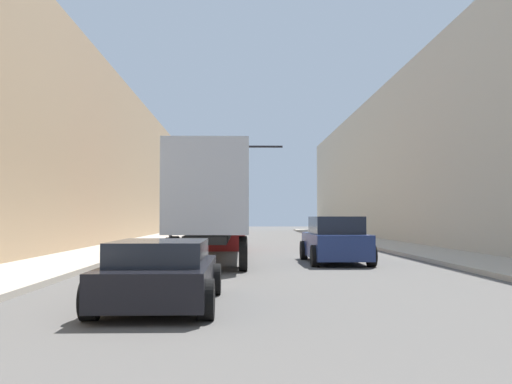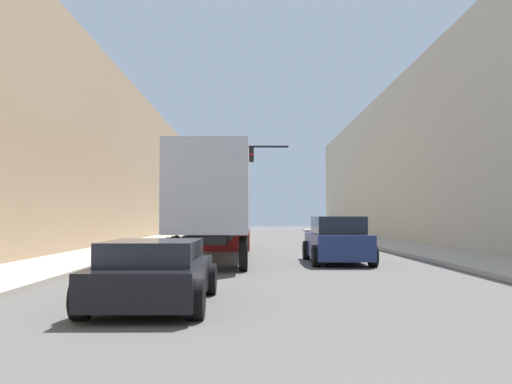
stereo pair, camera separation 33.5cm
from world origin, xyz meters
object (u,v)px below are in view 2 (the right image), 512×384
object	(u,v)px
sedan_car	(155,273)
traffic_signal_gantry	(204,172)
semi_truck	(218,202)
suv_car	(337,241)

from	to	relation	value
sedan_car	traffic_signal_gantry	world-z (taller)	traffic_signal_gantry
semi_truck	traffic_signal_gantry	bearing A→B (deg)	97.16
sedan_car	suv_car	xyz separation A→B (m)	(4.74, 9.58, 0.19)
semi_truck	suv_car	bearing A→B (deg)	-30.64
suv_car	traffic_signal_gantry	distance (m)	17.00
sedan_car	suv_car	bearing A→B (deg)	63.68
sedan_car	suv_car	world-z (taller)	suv_car
semi_truck	suv_car	size ratio (longest dim) A/B	3.01
semi_truck	suv_car	xyz separation A→B (m)	(4.31, -2.56, -1.42)
semi_truck	traffic_signal_gantry	distance (m)	13.24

